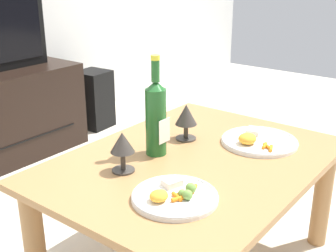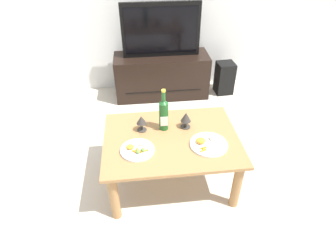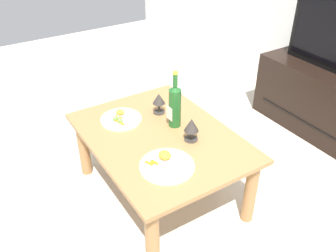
{
  "view_description": "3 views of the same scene",
  "coord_description": "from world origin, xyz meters",
  "px_view_note": "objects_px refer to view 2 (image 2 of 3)",
  "views": [
    {
      "loc": [
        -1.14,
        -0.77,
        1.08
      ],
      "look_at": [
        -0.03,
        0.09,
        0.55
      ],
      "focal_mm": 47.4,
      "sensor_mm": 36.0,
      "label": 1
    },
    {
      "loc": [
        -0.22,
        -1.65,
        1.79
      ],
      "look_at": [
        -0.02,
        0.08,
        0.5
      ],
      "focal_mm": 30.29,
      "sensor_mm": 36.0,
      "label": 2
    },
    {
      "loc": [
        1.47,
        -0.87,
        1.63
      ],
      "look_at": [
        0.03,
        0.04,
        0.51
      ],
      "focal_mm": 39.12,
      "sensor_mm": 36.0,
      "label": 3
    }
  ],
  "objects_px": {
    "wine_bottle": "(164,114)",
    "dinner_plate_right": "(208,144)",
    "tv_screen": "(161,30)",
    "dining_table": "(171,146)",
    "goblet_right": "(186,118)",
    "floor_speaker": "(224,78)",
    "goblet_left": "(141,121)",
    "dinner_plate_left": "(137,149)",
    "tv_stand": "(162,76)"
  },
  "relations": [
    {
      "from": "goblet_left",
      "to": "tv_screen",
      "type": "bearing_deg",
      "value": 77.7
    },
    {
      "from": "wine_bottle",
      "to": "goblet_right",
      "type": "height_order",
      "value": "wine_bottle"
    },
    {
      "from": "tv_screen",
      "to": "dinner_plate_right",
      "type": "distance_m",
      "value": 1.59
    },
    {
      "from": "dining_table",
      "to": "tv_stand",
      "type": "height_order",
      "value": "tv_stand"
    },
    {
      "from": "dining_table",
      "to": "tv_stand",
      "type": "bearing_deg",
      "value": 87.22
    },
    {
      "from": "floor_speaker",
      "to": "wine_bottle",
      "type": "distance_m",
      "value": 1.6
    },
    {
      "from": "goblet_right",
      "to": "floor_speaker",
      "type": "bearing_deg",
      "value": 60.74
    },
    {
      "from": "goblet_right",
      "to": "dinner_plate_left",
      "type": "relative_size",
      "value": 0.55
    },
    {
      "from": "goblet_left",
      "to": "dinner_plate_left",
      "type": "relative_size",
      "value": 0.54
    },
    {
      "from": "dining_table",
      "to": "wine_bottle",
      "type": "bearing_deg",
      "value": 108.68
    },
    {
      "from": "goblet_right",
      "to": "dinner_plate_left",
      "type": "distance_m",
      "value": 0.46
    },
    {
      "from": "wine_bottle",
      "to": "goblet_left",
      "type": "distance_m",
      "value": 0.18
    },
    {
      "from": "dining_table",
      "to": "goblet_right",
      "type": "distance_m",
      "value": 0.25
    },
    {
      "from": "tv_screen",
      "to": "wine_bottle",
      "type": "bearing_deg",
      "value": -94.94
    },
    {
      "from": "goblet_right",
      "to": "dinner_plate_left",
      "type": "xyz_separation_m",
      "value": [
        -0.39,
        -0.24,
        -0.08
      ]
    },
    {
      "from": "tv_screen",
      "to": "goblet_right",
      "type": "relative_size",
      "value": 6.33
    },
    {
      "from": "goblet_right",
      "to": "dinner_plate_right",
      "type": "relative_size",
      "value": 0.49
    },
    {
      "from": "wine_bottle",
      "to": "dinner_plate_right",
      "type": "relative_size",
      "value": 1.24
    },
    {
      "from": "dinner_plate_left",
      "to": "dinner_plate_right",
      "type": "height_order",
      "value": "dinner_plate_right"
    },
    {
      "from": "dining_table",
      "to": "goblet_left",
      "type": "relative_size",
      "value": 7.68
    },
    {
      "from": "floor_speaker",
      "to": "wine_bottle",
      "type": "relative_size",
      "value": 1.13
    },
    {
      "from": "floor_speaker",
      "to": "goblet_right",
      "type": "xyz_separation_m",
      "value": [
        -0.71,
        -1.27,
        0.34
      ]
    },
    {
      "from": "floor_speaker",
      "to": "goblet_left",
      "type": "bearing_deg",
      "value": -133.83
    },
    {
      "from": "dining_table",
      "to": "dinner_plate_right",
      "type": "bearing_deg",
      "value": -23.81
    },
    {
      "from": "tv_screen",
      "to": "goblet_left",
      "type": "distance_m",
      "value": 1.36
    },
    {
      "from": "goblet_right",
      "to": "dinner_plate_left",
      "type": "height_order",
      "value": "goblet_right"
    },
    {
      "from": "floor_speaker",
      "to": "dinner_plate_right",
      "type": "xyz_separation_m",
      "value": [
        -0.59,
        -1.51,
        0.26
      ]
    },
    {
      "from": "wine_bottle",
      "to": "tv_screen",
      "type": "bearing_deg",
      "value": 85.06
    },
    {
      "from": "dinner_plate_left",
      "to": "tv_screen",
      "type": "bearing_deg",
      "value": 77.97
    },
    {
      "from": "floor_speaker",
      "to": "wine_bottle",
      "type": "xyz_separation_m",
      "value": [
        -0.89,
        -1.27,
        0.39
      ]
    },
    {
      "from": "goblet_right",
      "to": "dinner_plate_right",
      "type": "distance_m",
      "value": 0.28
    },
    {
      "from": "tv_screen",
      "to": "dinner_plate_right",
      "type": "relative_size",
      "value": 3.09
    },
    {
      "from": "tv_stand",
      "to": "wine_bottle",
      "type": "height_order",
      "value": "wine_bottle"
    },
    {
      "from": "tv_screen",
      "to": "floor_speaker",
      "type": "relative_size",
      "value": 2.21
    },
    {
      "from": "goblet_left",
      "to": "dinner_plate_left",
      "type": "bearing_deg",
      "value": -100.58
    },
    {
      "from": "dining_table",
      "to": "dinner_plate_left",
      "type": "relative_size",
      "value": 4.14
    },
    {
      "from": "dining_table",
      "to": "goblet_right",
      "type": "relative_size",
      "value": 7.46
    },
    {
      "from": "tv_screen",
      "to": "dinner_plate_right",
      "type": "height_order",
      "value": "tv_screen"
    },
    {
      "from": "dining_table",
      "to": "floor_speaker",
      "type": "bearing_deg",
      "value": 58.9
    },
    {
      "from": "tv_stand",
      "to": "goblet_left",
      "type": "xyz_separation_m",
      "value": [
        -0.28,
        -1.31,
        0.28
      ]
    },
    {
      "from": "dinner_plate_left",
      "to": "dinner_plate_right",
      "type": "bearing_deg",
      "value": 0.28
    },
    {
      "from": "tv_stand",
      "to": "dinner_plate_right",
      "type": "relative_size",
      "value": 3.92
    },
    {
      "from": "tv_screen",
      "to": "goblet_left",
      "type": "xyz_separation_m",
      "value": [
        -0.28,
        -1.31,
        -0.26
      ]
    },
    {
      "from": "dining_table",
      "to": "floor_speaker",
      "type": "height_order",
      "value": "dining_table"
    },
    {
      "from": "tv_stand",
      "to": "goblet_left",
      "type": "distance_m",
      "value": 1.37
    },
    {
      "from": "wine_bottle",
      "to": "goblet_left",
      "type": "height_order",
      "value": "wine_bottle"
    },
    {
      "from": "dining_table",
      "to": "tv_screen",
      "type": "distance_m",
      "value": 1.5
    },
    {
      "from": "goblet_right",
      "to": "tv_stand",
      "type": "bearing_deg",
      "value": 92.6
    },
    {
      "from": "tv_screen",
      "to": "wine_bottle",
      "type": "xyz_separation_m",
      "value": [
        -0.11,
        -1.3,
        -0.21
      ]
    },
    {
      "from": "tv_stand",
      "to": "dining_table",
      "type": "bearing_deg",
      "value": -92.78
    }
  ]
}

